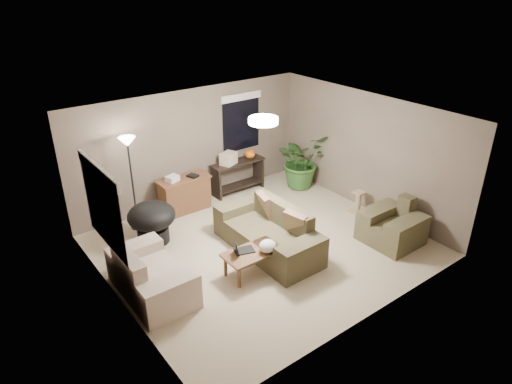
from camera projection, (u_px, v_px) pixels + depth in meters
room_shell at (263, 186)px, 8.05m from camera, size 5.50×5.50×5.50m
main_sofa at (269, 235)px, 8.38m from camera, size 0.95×2.20×0.85m
throw_pillows at (280, 214)px, 8.36m from camera, size 0.33×1.39×0.47m
loveseat at (150, 278)px, 7.20m from camera, size 0.90×1.60×0.85m
armchair at (392, 227)px, 8.63m from camera, size 0.95×1.00×0.85m
coffee_table at (252, 254)px, 7.69m from camera, size 1.00×0.55×0.42m
laptop at (241, 249)px, 7.62m from camera, size 0.43×0.32×0.24m
plastic_bag at (267, 246)px, 7.62m from camera, size 0.34×0.31×0.21m
desk at (185, 194)px, 9.73m from camera, size 1.10×0.50×0.75m
desk_papers at (177, 178)px, 9.45m from camera, size 0.72×0.32×0.12m
console_table at (238, 174)px, 10.54m from camera, size 1.30×0.40×0.75m
pumpkin at (250, 154)px, 10.55m from camera, size 0.29×0.29×0.20m
cardboard_box at (228, 158)px, 10.21m from camera, size 0.43×0.38×0.27m
papasan_chair at (152, 220)px, 8.55m from camera, size 1.03×1.03×0.80m
floor_lamp at (129, 153)px, 8.53m from camera, size 0.32×0.32×1.91m
ceiling_fixture at (263, 121)px, 7.53m from camera, size 0.50×0.50×0.10m
houseplant at (301, 166)px, 10.78m from camera, size 1.18×1.31×1.02m
cat_scratching_post at (358, 204)px, 9.67m from camera, size 0.32×0.32×0.50m
window_left at (101, 194)px, 6.55m from camera, size 0.05×1.56×1.33m
window_back at (241, 113)px, 10.30m from camera, size 1.06×0.05×1.33m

